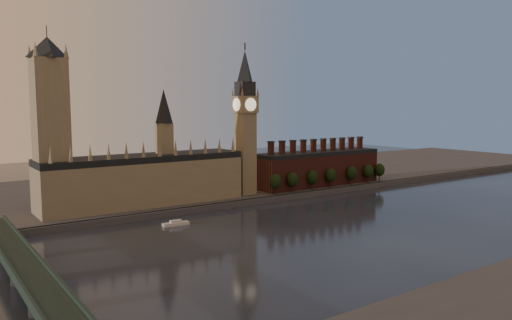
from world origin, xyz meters
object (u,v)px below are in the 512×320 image
at_px(westminster_bridge, 31,279).
at_px(river_boat, 176,223).
at_px(big_ben, 245,120).
at_px(victoria_tower, 51,120).

xyz_separation_m(westminster_bridge, river_boat, (88.90, 69.48, -6.28)).
relative_size(big_ben, westminster_bridge, 0.54).
height_order(westminster_bridge, river_boat, westminster_bridge).
xyz_separation_m(big_ben, river_boat, (-76.10, -43.22, -55.67)).
bearing_deg(big_ben, westminster_bridge, -145.67).
distance_m(victoria_tower, big_ben, 130.12).
height_order(victoria_tower, westminster_bridge, victoria_tower).
relative_size(victoria_tower, big_ben, 1.01).
bearing_deg(big_ben, victoria_tower, 177.80).
xyz_separation_m(victoria_tower, westminster_bridge, (-35.00, -117.70, -51.65)).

